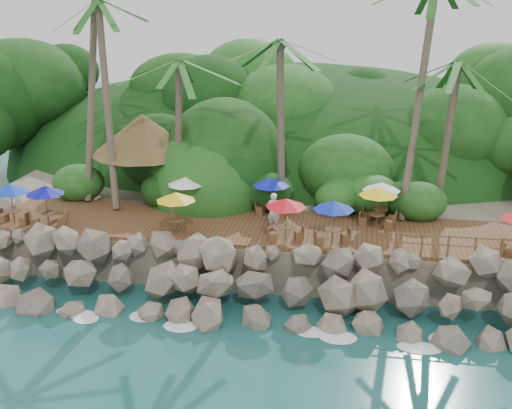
# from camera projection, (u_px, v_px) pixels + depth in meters

# --- Properties ---
(ground) EXTENTS (140.00, 140.00, 0.00)m
(ground) POSITION_uv_depth(u_px,v_px,m) (232.00, 330.00, 24.91)
(ground) COLOR #19514F
(ground) RESTS_ON ground
(land_base) EXTENTS (32.00, 25.20, 2.10)m
(land_base) POSITION_uv_depth(u_px,v_px,m) (281.00, 189.00, 39.48)
(land_base) COLOR gray
(land_base) RESTS_ON ground
(jungle_hill) EXTENTS (44.80, 28.00, 15.40)m
(jungle_hill) POSITION_uv_depth(u_px,v_px,m) (293.00, 173.00, 46.82)
(jungle_hill) COLOR #143811
(jungle_hill) RESTS_ON ground
(seawall) EXTENTS (29.00, 4.00, 2.30)m
(seawall) POSITION_uv_depth(u_px,v_px,m) (241.00, 283.00, 26.40)
(seawall) COLOR gray
(seawall) RESTS_ON ground
(terrace) EXTENTS (26.00, 5.00, 0.20)m
(terrace) POSITION_uv_depth(u_px,v_px,m) (256.00, 228.00, 29.78)
(terrace) COLOR brown
(terrace) RESTS_ON land_base
(jungle_foliage) EXTENTS (44.00, 16.00, 12.00)m
(jungle_foliage) POSITION_uv_depth(u_px,v_px,m) (279.00, 209.00, 38.90)
(jungle_foliage) COLOR #143811
(jungle_foliage) RESTS_ON ground
(foam_line) EXTENTS (25.20, 0.80, 0.06)m
(foam_line) POSITION_uv_depth(u_px,v_px,m) (234.00, 326.00, 25.18)
(foam_line) COLOR white
(foam_line) RESTS_ON ground
(palms) EXTENTS (24.28, 7.22, 13.87)m
(palms) POSITION_uv_depth(u_px,v_px,m) (250.00, 16.00, 29.19)
(palms) COLOR brown
(palms) RESTS_ON ground
(palapa) EXTENTS (5.67, 5.67, 4.60)m
(palapa) POSITION_uv_depth(u_px,v_px,m) (143.00, 134.00, 33.24)
(palapa) COLOR brown
(palapa) RESTS_ON ground
(dining_clusters) EXTENTS (25.47, 5.07, 2.02)m
(dining_clusters) POSITION_uv_depth(u_px,v_px,m) (255.00, 196.00, 28.75)
(dining_clusters) COLOR brown
(dining_clusters) RESTS_ON terrace
(railing) EXTENTS (7.20, 0.10, 1.00)m
(railing) POSITION_uv_depth(u_px,v_px,m) (475.00, 246.00, 25.85)
(railing) COLOR brown
(railing) RESTS_ON terrace
(waiter) EXTENTS (0.77, 0.62, 1.84)m
(waiter) POSITION_uv_depth(u_px,v_px,m) (274.00, 211.00, 29.00)
(waiter) COLOR silver
(waiter) RESTS_ON terrace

